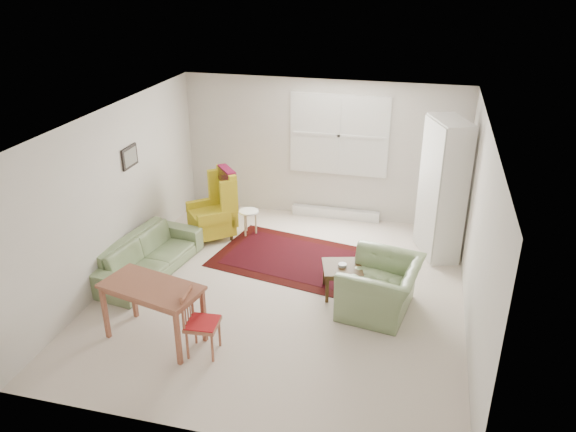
% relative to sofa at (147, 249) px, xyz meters
% --- Properties ---
extents(room, '(5.04, 5.54, 2.51)m').
position_rel_sofa_xyz_m(room, '(2.12, 0.18, 0.87)').
color(room, beige).
rests_on(room, ground).
extents(rug, '(2.76, 2.04, 0.03)m').
position_rel_sofa_xyz_m(rug, '(2.07, 0.92, -0.38)').
color(rug, black).
rests_on(rug, ground).
extents(sofa, '(1.04, 2.03, 0.78)m').
position_rel_sofa_xyz_m(sofa, '(0.00, 0.00, 0.00)').
color(sofa, '#748A5C').
rests_on(sofa, ground).
extents(armchair, '(1.13, 1.24, 0.86)m').
position_rel_sofa_xyz_m(armchair, '(3.48, -0.16, 0.04)').
color(armchair, '#748A5C').
rests_on(armchair, ground).
extents(wingback_chair, '(1.00, 1.00, 1.20)m').
position_rel_sofa_xyz_m(wingback_chair, '(0.49, 1.35, 0.21)').
color(wingback_chair, gold).
rests_on(wingback_chair, ground).
extents(coffee_table, '(0.66, 0.66, 0.44)m').
position_rel_sofa_xyz_m(coffee_table, '(2.92, 0.12, -0.17)').
color(coffee_table, '#3E2913').
rests_on(coffee_table, ground).
extents(stool, '(0.39, 0.39, 0.44)m').
position_rel_sofa_xyz_m(stool, '(1.07, 1.62, -0.17)').
color(stool, white).
rests_on(stool, ground).
extents(cabinet, '(0.74, 0.99, 2.20)m').
position_rel_sofa_xyz_m(cabinet, '(4.20, 1.70, 0.71)').
color(cabinet, silver).
rests_on(cabinet, ground).
extents(desk, '(1.32, 0.87, 0.77)m').
position_rel_sofa_xyz_m(desk, '(0.85, -1.48, -0.01)').
color(desk, '#99583D').
rests_on(desk, ground).
extents(desk_chair, '(0.40, 0.40, 0.86)m').
position_rel_sofa_xyz_m(desk_chair, '(1.53, -1.59, 0.04)').
color(desk_chair, '#99583D').
rests_on(desk_chair, ground).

